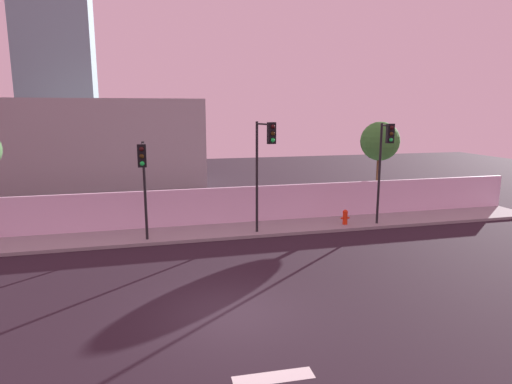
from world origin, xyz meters
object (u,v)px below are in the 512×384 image
at_px(traffic_light_left, 264,154).
at_px(traffic_light_center, 143,171).
at_px(fire_hydrant, 345,216).
at_px(traffic_light_right, 385,153).
at_px(roadside_tree_midleft, 380,142).

distance_m(traffic_light_left, traffic_light_center, 5.17).
distance_m(traffic_light_center, fire_hydrant, 10.01).
xyz_separation_m(traffic_light_left, traffic_light_right, (6.05, 0.30, -0.11)).
bearing_deg(roadside_tree_midleft, traffic_light_left, -153.35).
relative_size(traffic_light_right, fire_hydrant, 6.69).
xyz_separation_m(traffic_light_center, traffic_light_right, (11.18, 0.42, 0.43)).
bearing_deg(traffic_light_right, traffic_light_center, -177.87).
height_order(traffic_light_center, fire_hydrant, traffic_light_center).
height_order(traffic_light_left, traffic_light_center, traffic_light_left).
bearing_deg(traffic_light_left, traffic_light_center, -178.68).
bearing_deg(fire_hydrant, traffic_light_left, -167.83).
bearing_deg(traffic_light_center, traffic_light_left, 1.32).
bearing_deg(fire_hydrant, traffic_light_right, -22.11).
xyz_separation_m(traffic_light_left, traffic_light_center, (-5.14, -0.12, -0.54)).
relative_size(traffic_light_right, roadside_tree_midleft, 0.97).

